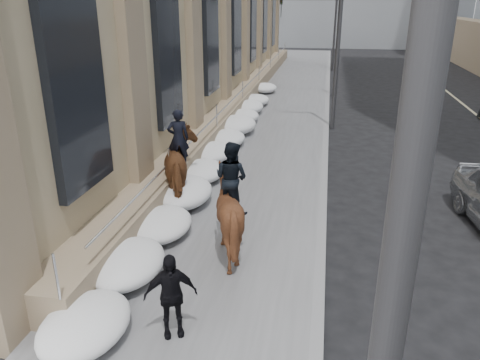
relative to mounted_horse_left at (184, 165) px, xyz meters
name	(u,v)px	position (x,y,z in m)	size (l,w,h in m)	color
ground	(194,289)	(1.48, -4.31, -1.22)	(140.00, 140.00, 0.00)	black
sidewalk	(260,149)	(1.48, 5.69, -1.16)	(5.00, 80.00, 0.12)	#575659
curb	(325,152)	(4.10, 5.69, -1.16)	(0.24, 80.00, 0.12)	slate
streetlight_near	(366,249)	(4.22, -10.31, 3.36)	(1.71, 0.24, 8.00)	#2D2D30
streetlight_mid	(336,28)	(4.22, 9.69, 3.36)	(1.71, 0.24, 8.00)	#2D2D30
streetlight_far	(334,15)	(4.22, 29.69, 3.36)	(1.71, 0.24, 8.00)	#2D2D30
traffic_signal	(323,30)	(3.55, 17.69, 2.79)	(4.10, 0.22, 6.00)	#2D2D30
snow_bank	(215,151)	(0.06, 3.79, -0.75)	(1.70, 18.10, 0.76)	white
mounted_horse_left	(184,165)	(0.00, 0.00, 0.00)	(1.94, 2.70, 2.70)	#522F18
mounted_horse_right	(228,208)	(1.92, -2.79, 0.01)	(2.21, 2.31, 2.66)	#3C2011
pedestrian	(171,295)	(1.53, -5.89, -0.30)	(0.94, 0.39, 1.60)	black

